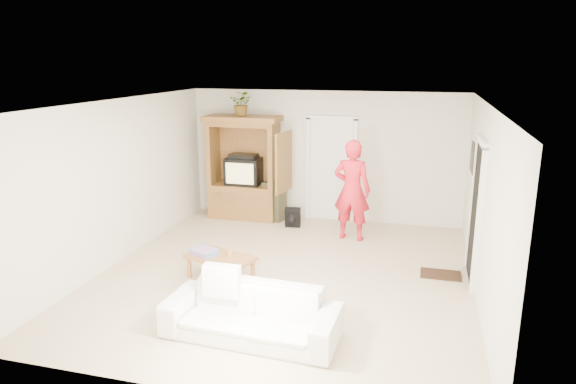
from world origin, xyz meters
name	(u,v)px	position (x,y,z in m)	size (l,w,h in m)	color
floor	(285,275)	(0.00, 0.00, 0.00)	(6.00, 6.00, 0.00)	tan
ceiling	(285,103)	(0.00, 0.00, 2.60)	(6.00, 6.00, 0.00)	white
wall_back	(324,156)	(0.00, 3.00, 1.30)	(5.50, 5.50, 0.00)	silver
wall_front	(199,272)	(0.00, -3.00, 1.30)	(5.50, 5.50, 0.00)	silver
wall_left	(119,181)	(-2.75, 0.00, 1.30)	(6.00, 6.00, 0.00)	silver
wall_right	(484,206)	(2.75, 0.00, 1.30)	(6.00, 6.00, 0.00)	silver
armoire	(245,174)	(-1.58, 2.66, 0.91)	(1.82, 1.14, 2.10)	#9A622F
door_back	(331,171)	(0.15, 2.97, 1.02)	(0.85, 0.05, 2.04)	white
doorway_right	(476,213)	(2.73, 0.60, 1.02)	(0.05, 0.90, 2.04)	black
framed_picture	(473,158)	(2.73, 1.90, 1.60)	(0.03, 0.60, 0.48)	black
doormat	(441,274)	(2.30, 0.60, 0.01)	(0.60, 0.40, 0.02)	#382316
plant	(242,104)	(-1.60, 2.63, 2.34)	(0.44, 0.38, 0.49)	#4C7238
man	(352,190)	(0.73, 1.89, 0.92)	(0.67, 0.44, 1.84)	red
sofa	(251,313)	(0.09, -1.84, 0.30)	(2.07, 0.81, 0.60)	white
coffee_table	(220,259)	(-0.89, -0.40, 0.32)	(1.12, 0.81, 0.37)	#A56839
towel	(204,252)	(-1.14, -0.40, 0.41)	(0.38, 0.28, 0.08)	#D8486D
candle	(230,252)	(-0.75, -0.36, 0.42)	(0.08, 0.08, 0.10)	tan
backpack_black	(293,218)	(-0.46, 2.27, 0.18)	(0.30, 0.17, 0.37)	black
backpack_olive	(274,201)	(-0.95, 2.63, 0.39)	(0.41, 0.30, 0.78)	#47442B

